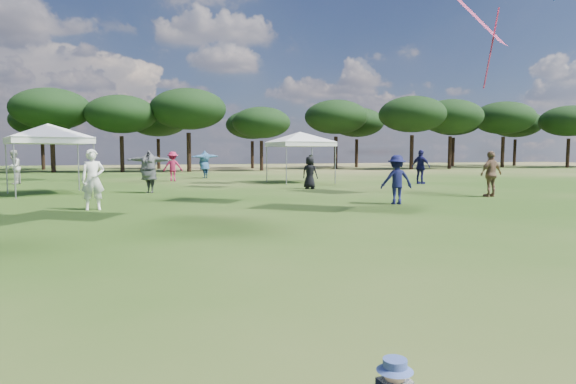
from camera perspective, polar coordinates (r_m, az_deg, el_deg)
The scene contains 4 objects.
tree_line at distance 48.47m, azimuth -13.12°, elevation 8.93°, with size 108.78×17.63×7.77m.
tent_left at distance 22.86m, azimuth -26.57°, elevation 6.95°, with size 5.95×5.95×3.30m.
tent_right at distance 28.26m, azimuth 1.44°, elevation 6.89°, with size 6.47×6.47×3.27m.
festival_crowd at distance 23.97m, azimuth -15.38°, elevation 2.47°, with size 28.83×20.76×1.93m.
Camera 1 is at (-0.92, -0.82, 1.80)m, focal length 30.00 mm.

